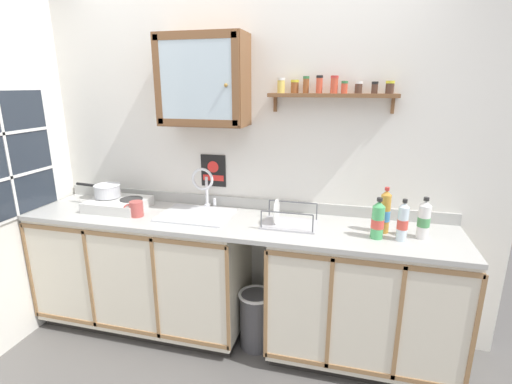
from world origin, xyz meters
TOP-DOWN VIEW (x-y plane):
  - floor at (0.00, 0.00)m, footprint 6.01×6.01m
  - back_wall at (0.00, 0.76)m, footprint 3.61×0.07m
  - lower_cabinet_run at (-0.71, 0.45)m, footprint 1.57×0.59m
  - lower_cabinet_run_right at (0.90, 0.45)m, footprint 1.20×0.59m
  - countertop at (0.00, 0.45)m, footprint 2.97×0.61m
  - backsplash at (0.00, 0.73)m, footprint 2.97×0.02m
  - sink at (-0.27, 0.49)m, footprint 0.49×0.42m
  - hot_plate_stove at (-0.90, 0.47)m, footprint 0.41×0.33m
  - saucepan at (-1.00, 0.49)m, footprint 0.39×0.19m
  - bottle_water_clear_0 at (1.08, 0.37)m, footprint 0.06×0.06m
  - bottle_opaque_white_1 at (1.21, 0.44)m, footprint 0.07×0.07m
  - bottle_juice_amber_2 at (0.99, 0.48)m, footprint 0.06×0.06m
  - bottle_soda_green_3 at (0.94, 0.37)m, footprint 0.08×0.08m
  - dish_rack at (0.38, 0.45)m, footprint 0.36×0.25m
  - mug at (-0.68, 0.35)m, footprint 0.12×0.10m
  - wall_cabinet at (-0.24, 0.60)m, footprint 0.60×0.29m
  - spice_shelf at (0.61, 0.67)m, footprint 0.82×0.14m
  - warning_sign at (-0.24, 0.73)m, footprint 0.19×0.01m
  - window at (-1.50, 0.14)m, footprint 0.03×0.79m
  - trash_bin at (0.18, 0.39)m, footprint 0.25×0.25m

SIDE VIEW (x-z plane):
  - floor at x=0.00m, z-range 0.00..0.00m
  - trash_bin at x=0.18m, z-range 0.01..0.43m
  - lower_cabinet_run at x=-0.71m, z-range 0.00..0.90m
  - lower_cabinet_run_right at x=0.90m, z-range 0.00..0.90m
  - countertop at x=0.00m, z-range 0.90..0.93m
  - sink at x=-0.27m, z-range 0.71..1.13m
  - dish_rack at x=0.38m, z-range 0.86..1.04m
  - hot_plate_stove at x=-0.90m, z-range 0.92..1.00m
  - backsplash at x=0.00m, z-range 0.93..1.01m
  - mug at x=-0.68m, z-range 0.93..1.03m
  - bottle_soda_green_3 at x=0.94m, z-range 0.91..1.16m
  - bottle_water_clear_0 at x=1.08m, z-range 0.91..1.17m
  - bottle_opaque_white_1 at x=1.21m, z-range 0.91..1.17m
  - saucepan at x=-1.00m, z-range 1.01..1.10m
  - bottle_juice_amber_2 at x=0.99m, z-range 0.91..1.20m
  - warning_sign at x=-0.24m, z-range 1.07..1.31m
  - window at x=-1.50m, z-range 0.91..1.80m
  - back_wall at x=0.00m, z-range 0.01..2.70m
  - spice_shelf at x=0.61m, z-range 1.65..1.89m
  - wall_cabinet at x=-0.24m, z-range 1.54..2.14m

